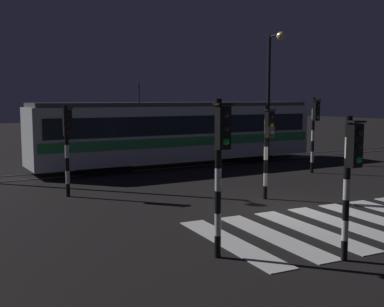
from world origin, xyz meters
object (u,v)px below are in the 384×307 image
at_px(traffic_light_corner_far_right, 315,124).
at_px(tram, 180,132).
at_px(street_lamp_trackside_right, 272,81).
at_px(traffic_light_corner_far_left, 67,137).
at_px(traffic_light_median_centre, 268,139).
at_px(traffic_light_corner_near_left, 221,154).
at_px(traffic_light_kerb_mid_left, 351,167).

distance_m(traffic_light_corner_far_right, tram, 6.78).
bearing_deg(street_lamp_trackside_right, traffic_light_corner_far_right, -99.45).
bearing_deg(traffic_light_corner_far_left, traffic_light_median_centre, -33.51).
xyz_separation_m(traffic_light_median_centre, tram, (1.49, 8.87, -0.34)).
bearing_deg(street_lamp_trackside_right, traffic_light_corner_near_left, -133.36).
distance_m(traffic_light_median_centre, traffic_light_kerb_mid_left, 6.32).
height_order(traffic_light_median_centre, tram, tram).
height_order(traffic_light_corner_far_left, traffic_light_corner_far_right, traffic_light_corner_far_right).
distance_m(traffic_light_corner_near_left, tram, 14.55).
relative_size(traffic_light_median_centre, tram, 0.21).
bearing_deg(traffic_light_corner_far_right, street_lamp_trackside_right, 80.55).
distance_m(traffic_light_median_centre, traffic_light_corner_near_left, 6.39).
xyz_separation_m(traffic_light_corner_near_left, traffic_light_corner_far_right, (10.31, 7.74, 0.03)).
height_order(traffic_light_corner_far_left, traffic_light_kerb_mid_left, traffic_light_corner_far_left).
xyz_separation_m(street_lamp_trackside_right, tram, (-4.72, 1.53, -2.62)).
bearing_deg(traffic_light_corner_far_left, traffic_light_corner_near_left, -82.95).
xyz_separation_m(traffic_light_corner_far_left, tram, (7.24, 5.06, -0.37)).
bearing_deg(traffic_light_corner_far_left, tram, 34.97).
xyz_separation_m(traffic_light_kerb_mid_left, street_lamp_trackside_right, (8.74, 13.13, 2.34)).
bearing_deg(tram, traffic_light_corner_far_left, -145.03).
height_order(traffic_light_corner_far_left, traffic_light_median_centre, traffic_light_corner_far_left).
height_order(traffic_light_corner_near_left, traffic_light_kerb_mid_left, traffic_light_corner_near_left).
relative_size(traffic_light_kerb_mid_left, street_lamp_trackside_right, 0.45).
bearing_deg(traffic_light_corner_far_right, tram, 127.08).
distance_m(traffic_light_corner_far_left, traffic_light_median_centre, 6.90).
bearing_deg(traffic_light_kerb_mid_left, traffic_light_median_centre, 66.36).
distance_m(traffic_light_corner_far_left, traffic_light_kerb_mid_left, 10.12).
bearing_deg(traffic_light_corner_near_left, traffic_light_median_centre, 41.88).
distance_m(traffic_light_kerb_mid_left, tram, 15.20).
xyz_separation_m(traffic_light_median_centre, street_lamp_trackside_right, (6.20, 7.34, 2.28)).
relative_size(traffic_light_corner_far_left, traffic_light_kerb_mid_left, 1.04).
relative_size(traffic_light_corner_far_left, traffic_light_corner_near_left, 0.93).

